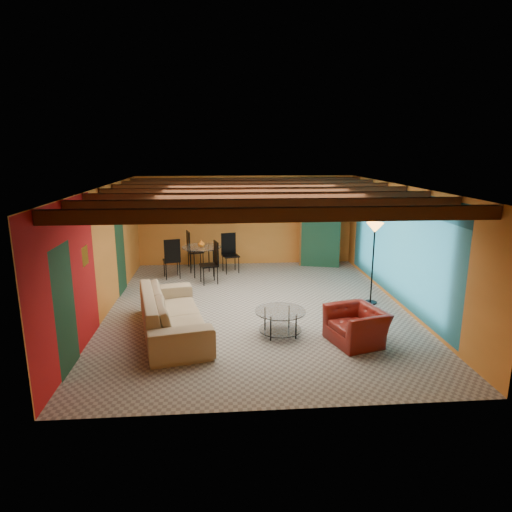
{
  "coord_description": "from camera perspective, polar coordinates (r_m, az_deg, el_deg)",
  "views": [
    {
      "loc": [
        -0.77,
        -9.33,
        3.46
      ],
      "look_at": [
        0.0,
        0.2,
        1.15
      ],
      "focal_mm": 31.01,
      "sensor_mm": 36.0,
      "label": 1
    }
  ],
  "objects": [
    {
      "name": "potted_plant",
      "position": [
        13.42,
        8.26,
        8.03
      ],
      "size": [
        0.56,
        0.52,
        0.5
      ],
      "primitive_type": "imported",
      "rotation": [
        0.0,
        0.0,
        -0.37
      ],
      "color": "#26661E",
      "rests_on": "armoire"
    },
    {
      "name": "vase",
      "position": [
        12.34,
        -7.11,
        3.07
      ],
      "size": [
        0.23,
        0.23,
        0.2
      ],
      "primitive_type": "imported",
      "rotation": [
        0.0,
        0.0,
        0.23
      ],
      "color": "orange",
      "rests_on": "dining_table"
    },
    {
      "name": "dining_table",
      "position": [
        12.48,
        -7.02,
        0.07
      ],
      "size": [
        2.66,
        2.66,
        1.13
      ],
      "primitive_type": null,
      "rotation": [
        0.0,
        0.0,
        0.26
      ],
      "color": "silver",
      "rests_on": "ground"
    },
    {
      "name": "room",
      "position": [
        9.53,
        0.04,
        6.97
      ],
      "size": [
        6.52,
        8.01,
        2.71
      ],
      "color": "gray",
      "rests_on": "ground"
    },
    {
      "name": "coffee_table",
      "position": [
        8.53,
        3.14,
        -8.56
      ],
      "size": [
        1.07,
        1.07,
        0.49
      ],
      "primitive_type": null,
      "rotation": [
        0.0,
        0.0,
        0.12
      ],
      "color": "silver",
      "rests_on": "ground"
    },
    {
      "name": "floor_lamp",
      "position": [
        10.35,
        14.82,
        -0.94
      ],
      "size": [
        0.48,
        0.48,
        1.89
      ],
      "primitive_type": null,
      "rotation": [
        0.0,
        0.0,
        -0.31
      ],
      "color": "black",
      "rests_on": "ground"
    },
    {
      "name": "ceiling_fan",
      "position": [
        9.42,
        0.1,
        6.89
      ],
      "size": [
        1.5,
        1.5,
        0.44
      ],
      "primitive_type": null,
      "color": "#472614",
      "rests_on": "ceiling"
    },
    {
      "name": "painting",
      "position": [
        13.41,
        -5.17,
        5.77
      ],
      "size": [
        1.05,
        0.03,
        0.65
      ],
      "primitive_type": "cube",
      "color": "black",
      "rests_on": "wall_back"
    },
    {
      "name": "armchair",
      "position": [
        8.37,
        12.81,
        -8.77
      ],
      "size": [
        1.13,
        1.21,
        0.65
      ],
      "primitive_type": "imported",
      "rotation": [
        0.0,
        0.0,
        -1.28
      ],
      "color": "maroon",
      "rests_on": "ground"
    },
    {
      "name": "sofa",
      "position": [
        8.68,
        -10.67,
        -7.21
      ],
      "size": [
        1.67,
        2.99,
        0.82
      ],
      "primitive_type": "imported",
      "rotation": [
        0.0,
        0.0,
        1.78
      ],
      "color": "#927D5E",
      "rests_on": "ground"
    },
    {
      "name": "armoire",
      "position": [
        13.59,
        8.09,
        2.9
      ],
      "size": [
        1.21,
        0.81,
        1.95
      ],
      "primitive_type": "cube",
      "rotation": [
        0.0,
        0.0,
        -0.26
      ],
      "color": "brown",
      "rests_on": "ground"
    }
  ]
}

